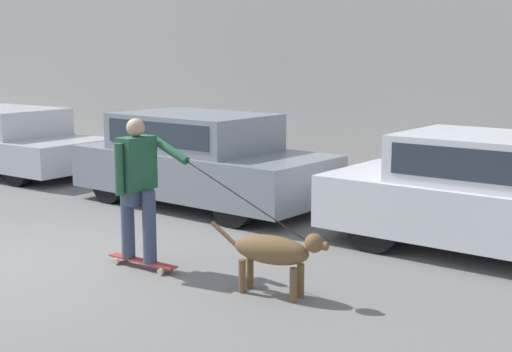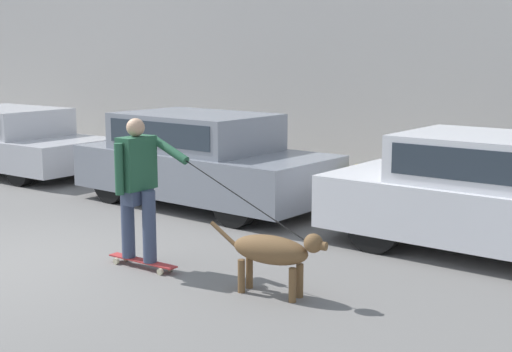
{
  "view_description": "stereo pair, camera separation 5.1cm",
  "coord_description": "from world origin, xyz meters",
  "px_view_note": "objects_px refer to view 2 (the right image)",
  "views": [
    {
      "loc": [
        6.62,
        -4.38,
        2.28
      ],
      "look_at": [
        2.04,
        1.71,
        0.95
      ],
      "focal_mm": 50.0,
      "sensor_mm": 36.0,
      "label": 1
    },
    {
      "loc": [
        6.66,
        -4.35,
        2.28
      ],
      "look_at": [
        2.04,
        1.71,
        0.95
      ],
      "focal_mm": 50.0,
      "sensor_mm": 36.0,
      "label": 2
    }
  ],
  "objects_px": {
    "parked_car_1": "(202,160)",
    "skateboarder": "(138,184)",
    "parked_car_2": "(508,199)",
    "dog": "(274,252)",
    "fire_hydrant": "(357,188)",
    "parked_car_0": "(10,141)"
  },
  "relations": [
    {
      "from": "parked_car_2",
      "to": "fire_hydrant",
      "type": "relative_size",
      "value": 5.77
    },
    {
      "from": "parked_car_1",
      "to": "parked_car_2",
      "type": "xyz_separation_m",
      "value": [
        4.55,
        -0.0,
        -0.02
      ]
    },
    {
      "from": "dog",
      "to": "parked_car_0",
      "type": "bearing_deg",
      "value": 154.45
    },
    {
      "from": "parked_car_1",
      "to": "dog",
      "type": "height_order",
      "value": "parked_car_1"
    },
    {
      "from": "parked_car_2",
      "to": "dog",
      "type": "xyz_separation_m",
      "value": [
        -1.31,
        -2.63,
        -0.23
      ]
    },
    {
      "from": "parked_car_0",
      "to": "fire_hydrant",
      "type": "xyz_separation_m",
      "value": [
        7.05,
        0.83,
        -0.22
      ]
    },
    {
      "from": "parked_car_2",
      "to": "dog",
      "type": "bearing_deg",
      "value": -116.05
    },
    {
      "from": "parked_car_1",
      "to": "dog",
      "type": "relative_size",
      "value": 3.24
    },
    {
      "from": "fire_hydrant",
      "to": "skateboarder",
      "type": "bearing_deg",
      "value": -99.54
    },
    {
      "from": "parked_car_2",
      "to": "dog",
      "type": "distance_m",
      "value": 2.95
    },
    {
      "from": "dog",
      "to": "fire_hydrant",
      "type": "distance_m",
      "value": 3.62
    },
    {
      "from": "parked_car_0",
      "to": "dog",
      "type": "relative_size",
      "value": 3.35
    },
    {
      "from": "parked_car_0",
      "to": "fire_hydrant",
      "type": "relative_size",
      "value": 5.71
    },
    {
      "from": "parked_car_1",
      "to": "parked_car_2",
      "type": "relative_size",
      "value": 0.96
    },
    {
      "from": "dog",
      "to": "parked_car_1",
      "type": "bearing_deg",
      "value": 133.33
    },
    {
      "from": "parked_car_1",
      "to": "skateboarder",
      "type": "bearing_deg",
      "value": -58.94
    },
    {
      "from": "parked_car_2",
      "to": "fire_hydrant",
      "type": "distance_m",
      "value": 2.52
    },
    {
      "from": "parked_car_1",
      "to": "fire_hydrant",
      "type": "height_order",
      "value": "parked_car_1"
    },
    {
      "from": "parked_car_2",
      "to": "skateboarder",
      "type": "distance_m",
      "value": 4.07
    },
    {
      "from": "parked_car_0",
      "to": "dog",
      "type": "height_order",
      "value": "parked_car_0"
    },
    {
      "from": "parked_car_2",
      "to": "dog",
      "type": "relative_size",
      "value": 3.38
    },
    {
      "from": "parked_car_1",
      "to": "skateboarder",
      "type": "distance_m",
      "value": 3.2
    }
  ]
}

